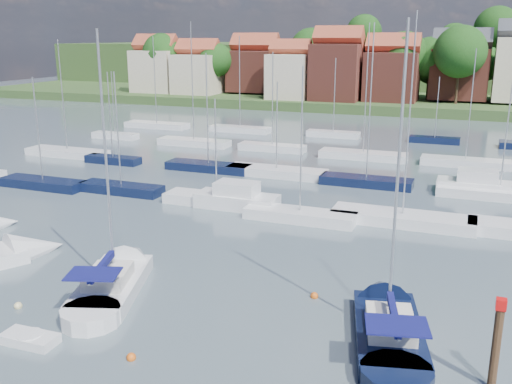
% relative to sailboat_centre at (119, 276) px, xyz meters
% --- Properties ---
extents(ground, '(260.00, 260.00, 0.00)m').
position_rel_sailboat_centre_xyz_m(ground, '(5.91, 36.35, -0.35)').
color(ground, '#45515D').
rests_on(ground, ground).
extents(sailboat_centre, '(6.50, 11.86, 15.61)m').
position_rel_sailboat_centre_xyz_m(sailboat_centre, '(0.00, 0.00, 0.00)').
color(sailboat_centre, silver).
rests_on(sailboat_centre, ground).
extents(sailboat_navy, '(5.61, 11.93, 15.99)m').
position_rel_sailboat_centre_xyz_m(sailboat_navy, '(15.46, 0.23, 0.00)').
color(sailboat_navy, black).
rests_on(sailboat_navy, ground).
extents(tender, '(2.72, 1.32, 0.58)m').
position_rel_sailboat_centre_xyz_m(tender, '(0.05, -7.39, -0.13)').
color(tender, silver).
rests_on(tender, ground).
extents(timber_piling, '(0.40, 0.40, 6.25)m').
position_rel_sailboat_centre_xyz_m(timber_piling, '(20.29, -3.40, 0.63)').
color(timber_piling, '#4C331E').
rests_on(timber_piling, ground).
extents(buoy_c, '(0.43, 0.43, 0.43)m').
position_rel_sailboat_centre_xyz_m(buoy_c, '(-3.13, -4.73, -0.35)').
color(buoy_c, beige).
rests_on(buoy_c, ground).
extents(buoy_d, '(0.43, 0.43, 0.43)m').
position_rel_sailboat_centre_xyz_m(buoy_d, '(5.29, -6.88, -0.35)').
color(buoy_d, '#D85914').
rests_on(buoy_d, ground).
extents(buoy_e, '(0.43, 0.43, 0.43)m').
position_rel_sailboat_centre_xyz_m(buoy_e, '(11.26, 2.12, -0.35)').
color(buoy_e, '#D85914').
rests_on(buoy_e, ground).
extents(buoy_g, '(0.51, 0.51, 0.51)m').
position_rel_sailboat_centre_xyz_m(buoy_g, '(-1.12, -6.76, -0.35)').
color(buoy_g, '#D85914').
rests_on(buoy_g, ground).
extents(marina_field, '(79.62, 41.41, 15.93)m').
position_rel_sailboat_centre_xyz_m(marina_field, '(7.82, 31.50, 0.08)').
color(marina_field, silver).
rests_on(marina_field, ground).
extents(far_shore_town, '(212.46, 90.00, 22.27)m').
position_rel_sailboat_centre_xyz_m(far_shore_town, '(8.14, 129.02, 4.25)').
color(far_shore_town, '#374E27').
rests_on(far_shore_town, ground).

